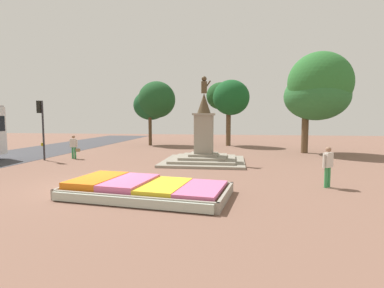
% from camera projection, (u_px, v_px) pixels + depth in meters
% --- Properties ---
extents(ground_plane, '(75.71, 75.71, 0.00)m').
position_uv_depth(ground_plane, '(93.00, 186.00, 12.40)').
color(ground_plane, brown).
extents(flower_planter, '(6.18, 3.76, 0.58)m').
position_uv_depth(flower_planter, '(143.00, 189.00, 10.79)').
color(flower_planter, '#38281C').
rests_on(flower_planter, ground_plane).
extents(statue_monument, '(5.03, 5.03, 5.36)m').
position_uv_depth(statue_monument, '(204.00, 147.00, 18.78)').
color(statue_monument, gray).
rests_on(statue_monument, ground_plane).
extents(traffic_light_mid_block, '(0.41, 0.28, 3.91)m').
position_uv_depth(traffic_light_mid_block, '(41.00, 120.00, 19.60)').
color(traffic_light_mid_block, '#2D2D33').
rests_on(traffic_light_mid_block, ground_plane).
extents(pedestrian_with_handbag, '(0.73, 0.22, 1.61)m').
position_uv_depth(pedestrian_with_handbag, '(74.00, 146.00, 20.46)').
color(pedestrian_with_handbag, '#338C4C').
rests_on(pedestrian_with_handbag, ground_plane).
extents(pedestrian_near_planter, '(0.47, 0.41, 1.66)m').
position_uv_depth(pedestrian_near_planter, '(328.00, 164.00, 12.01)').
color(pedestrian_near_planter, '#338C4C').
rests_on(pedestrian_near_planter, ground_plane).
extents(park_tree_far_left, '(4.87, 5.33, 7.70)m').
position_uv_depth(park_tree_far_left, '(318.00, 90.00, 22.74)').
color(park_tree_far_left, brown).
rests_on(park_tree_far_left, ground_plane).
extents(park_tree_behind_statue, '(4.33, 4.27, 6.51)m').
position_uv_depth(park_tree_behind_statue, '(227.00, 97.00, 29.83)').
color(park_tree_behind_statue, brown).
rests_on(park_tree_behind_statue, ground_plane).
extents(park_tree_far_right, '(4.40, 3.93, 6.46)m').
position_uv_depth(park_tree_far_right, '(155.00, 102.00, 30.48)').
color(park_tree_far_right, '#4C3823').
rests_on(park_tree_far_right, ground_plane).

